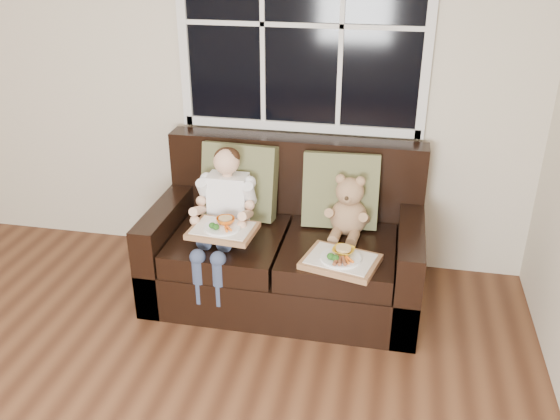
% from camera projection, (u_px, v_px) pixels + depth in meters
% --- Properties ---
extents(window_back, '(1.62, 0.04, 1.37)m').
position_uv_depth(window_back, '(302.00, 25.00, 3.68)').
color(window_back, black).
rests_on(window_back, room_walls).
extents(loveseat, '(1.70, 0.92, 0.96)m').
position_uv_depth(loveseat, '(287.00, 249.00, 3.85)').
color(loveseat, black).
rests_on(loveseat, ground).
extents(pillow_left, '(0.51, 0.26, 0.51)m').
position_uv_depth(pillow_left, '(240.00, 181.00, 3.88)').
color(pillow_left, olive).
rests_on(pillow_left, loveseat).
extents(pillow_right, '(0.49, 0.25, 0.49)m').
position_uv_depth(pillow_right, '(341.00, 190.00, 3.77)').
color(pillow_right, olive).
rests_on(pillow_right, loveseat).
extents(child, '(0.36, 0.59, 0.82)m').
position_uv_depth(child, '(224.00, 206.00, 3.68)').
color(child, white).
rests_on(child, loveseat).
extents(teddy_bear, '(0.25, 0.31, 0.41)m').
position_uv_depth(teddy_bear, '(349.00, 210.00, 3.68)').
color(teddy_bear, tan).
rests_on(teddy_bear, loveseat).
extents(tray_left, '(0.41, 0.32, 0.09)m').
position_uv_depth(tray_left, '(223.00, 229.00, 3.54)').
color(tray_left, '#A96D4C').
rests_on(tray_left, child).
extents(tray_right, '(0.48, 0.40, 0.09)m').
position_uv_depth(tray_right, '(341.00, 260.00, 3.39)').
color(tray_right, '#A96D4C').
rests_on(tray_right, loveseat).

